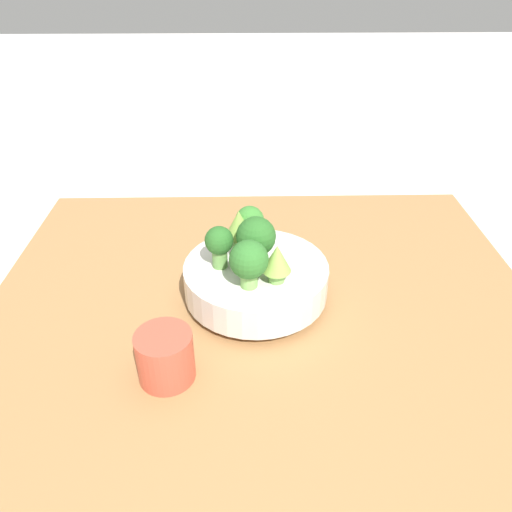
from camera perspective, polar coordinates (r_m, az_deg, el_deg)
ground_plane at (r=0.93m, az=0.74°, el=-7.17°), size 6.00×6.00×0.00m
table at (r=0.92m, az=0.76°, el=-6.01°), size 0.98×0.81×0.05m
bowl at (r=0.88m, az=0.00°, el=-2.74°), size 0.25×0.25×0.07m
romanesco_piece_near at (r=0.80m, az=2.41°, el=-0.50°), size 0.05×0.05×0.07m
broccoli_floret_front at (r=0.78m, az=-0.83°, el=-0.59°), size 0.06×0.06×0.08m
broccoli_floret_center at (r=0.83m, az=0.00°, el=2.09°), size 0.07×0.07×0.09m
broccoli_floret_left at (r=0.83m, az=-4.23°, el=1.36°), size 0.05×0.05×0.08m
romanesco_piece_far at (r=0.87m, az=-1.96°, el=3.32°), size 0.05×0.05×0.08m
broccoli_floret_back at (r=0.89m, az=-0.73°, el=3.84°), size 0.05×0.05×0.08m
cup at (r=0.75m, az=-10.33°, el=-11.23°), size 0.08×0.08×0.08m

